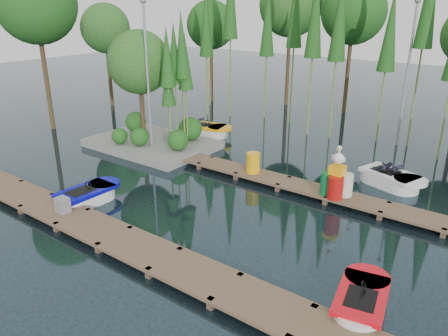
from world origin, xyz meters
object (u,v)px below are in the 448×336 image
Objects in this scene: boat_blue at (87,196)px; yellow_barrel at (253,163)px; boat_red at (361,302)px; drum_cluster at (336,181)px; utility_cabinet at (63,205)px; island at (149,84)px; boat_yellow_far at (205,130)px.

yellow_barrel is at bearing 57.89° from boat_blue.
drum_cluster is at bearing 108.10° from boat_red.
yellow_barrel is at bearing 65.65° from utility_cabinet.
drum_cluster is (-2.99, 5.36, 0.62)m from boat_red.
yellow_barrel is 3.75m from drum_cluster.
boat_yellow_far is at bearing 69.20° from island.
boat_yellow_far is (-2.01, 9.46, 0.06)m from boat_blue.
drum_cluster reaches higher than boat_blue.
boat_red is 5.06× the size of utility_cabinet.
boat_blue reaches higher than boat_red.
yellow_barrel reaches higher than boat_red.
drum_cluster reaches higher than boat_yellow_far.
yellow_barrel is (-6.74, 5.51, 0.49)m from boat_red.
yellow_barrel is at bearing 177.68° from drum_cluster.
yellow_barrel is (6.83, -0.79, -2.45)m from island.
boat_yellow_far reaches higher than boat_blue.
island is 7.82× the size of yellow_barrel.
boat_blue is 6.76m from yellow_barrel.
drum_cluster is (6.91, 6.85, 0.30)m from utility_cabinet.
boat_blue is at bearing -123.02° from yellow_barrel.
boat_red is 6.17m from drum_cluster.
island reaches higher than boat_blue.
boat_red is 8.72m from yellow_barrel.
drum_cluster is at bearing 37.46° from boat_blue.
utility_cabinet is (2.52, -10.81, 0.25)m from boat_yellow_far.
yellow_barrel is 0.45× the size of drum_cluster.
utility_cabinet reaches higher than boat_blue.
utility_cabinet is at bearing -64.82° from island.
island reaches higher than boat_red.
boat_red is at bearing 1.68° from boat_blue.
yellow_barrel is at bearing 129.63° from boat_red.
island is 2.15× the size of boat_yellow_far.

